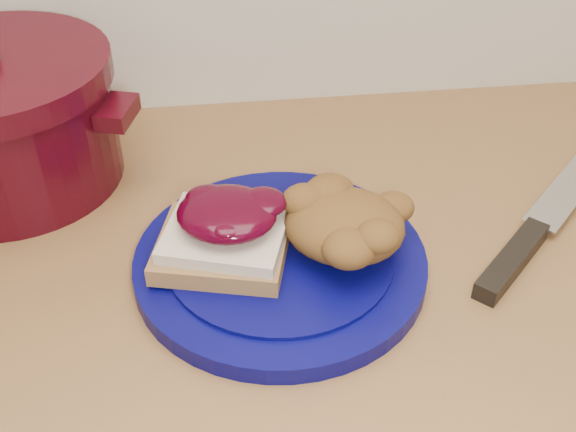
{
  "coord_description": "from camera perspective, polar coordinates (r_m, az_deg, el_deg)",
  "views": [
    {
      "loc": [
        -0.1,
        0.95,
        1.37
      ],
      "look_at": [
        -0.03,
        1.49,
        0.95
      ],
      "focal_mm": 45.0,
      "sensor_mm": 36.0,
      "label": 1
    }
  ],
  "objects": [
    {
      "name": "stuffing_mound",
      "position": [
        0.67,
        4.46,
        -0.75
      ],
      "size": [
        0.14,
        0.13,
        0.06
      ],
      "primitive_type": "ellipsoid",
      "rotation": [
        0.0,
        0.0,
        -0.35
      ],
      "color": "brown",
      "rests_on": "plate"
    },
    {
      "name": "plate",
      "position": [
        0.7,
        -0.62,
        -3.7
      ],
      "size": [
        0.36,
        0.36,
        0.02
      ],
      "primitive_type": "cylinder",
      "rotation": [
        0.0,
        0.0,
        -0.35
      ],
      "color": "#05054D",
      "rests_on": "wood_countertop"
    },
    {
      "name": "dutch_oven",
      "position": [
        0.84,
        -21.66,
        7.07
      ],
      "size": [
        0.31,
        0.31,
        0.16
      ],
      "rotation": [
        0.0,
        0.0,
        -0.29
      ],
      "color": "#34050D",
      "rests_on": "wood_countertop"
    },
    {
      "name": "sandwich",
      "position": [
        0.67,
        -5.02,
        -1.22
      ],
      "size": [
        0.14,
        0.13,
        0.06
      ],
      "rotation": [
        0.0,
        0.0,
        -0.35
      ],
      "color": "olive",
      "rests_on": "plate"
    },
    {
      "name": "butter_knife",
      "position": [
        0.79,
        19.11,
        -0.57
      ],
      "size": [
        0.15,
        0.14,
        0.0
      ],
      "primitive_type": "cube",
      "rotation": [
        0.0,
        0.0,
        0.76
      ],
      "color": "silver",
      "rests_on": "wood_countertop"
    },
    {
      "name": "chef_knife",
      "position": [
        0.77,
        18.63,
        -1.55
      ],
      "size": [
        0.26,
        0.26,
        0.02
      ],
      "rotation": [
        0.0,
        0.0,
        0.79
      ],
      "color": "black",
      "rests_on": "wood_countertop"
    }
  ]
}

